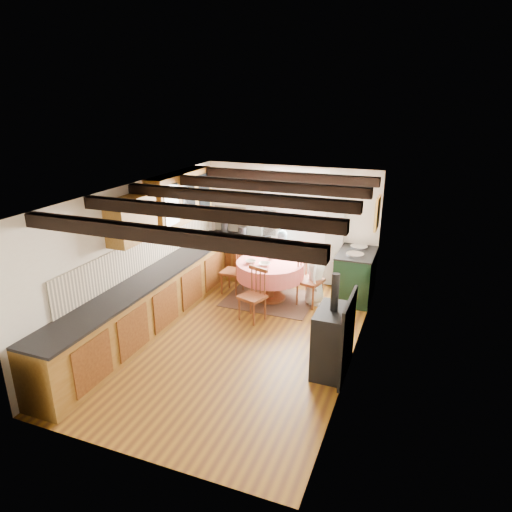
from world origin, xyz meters
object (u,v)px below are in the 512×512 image
at_px(chair_left, 232,270).
at_px(cup, 271,256).
at_px(chair_near, 252,295).
at_px(child_far, 282,258).
at_px(aga_range, 355,275).
at_px(chair_right, 310,279).
at_px(dining_table, 270,281).
at_px(cast_iron_stove, 333,324).
at_px(child_right, 315,275).

height_order(chair_left, cup, chair_left).
xyz_separation_m(chair_near, child_far, (0.00, 1.62, 0.13)).
height_order(chair_left, aga_range, aga_range).
height_order(chair_right, child_far, child_far).
relative_size(chair_left, child_far, 0.79).
relative_size(dining_table, cup, 12.07).
xyz_separation_m(cast_iron_stove, child_far, (-1.61, 2.68, -0.14)).
xyz_separation_m(child_right, cup, (-0.88, 0.03, 0.24)).
distance_m(chair_near, child_right, 1.35).
xyz_separation_m(child_far, child_right, (0.84, -0.57, -0.03)).
relative_size(chair_left, child_right, 0.83).
height_order(child_right, cup, child_right).
height_order(chair_right, cast_iron_stove, cast_iron_stove).
xyz_separation_m(chair_right, child_right, (0.07, 0.09, 0.06)).
relative_size(chair_right, child_far, 0.85).
height_order(aga_range, cup, aga_range).
relative_size(child_far, child_right, 1.05).
relative_size(cast_iron_stove, child_right, 1.30).
distance_m(aga_range, child_far, 1.51).
bearing_deg(child_right, cast_iron_stove, -164.85).
distance_m(dining_table, cup, 0.47).
bearing_deg(chair_near, chair_right, 69.94).
bearing_deg(cup, chair_left, -170.60).
distance_m(child_right, cup, 0.91).
bearing_deg(chair_near, chair_left, 148.58).
xyz_separation_m(chair_near, chair_right, (0.77, 0.96, 0.04)).
bearing_deg(aga_range, cast_iron_stove, -87.57).
distance_m(dining_table, child_far, 0.75).
xyz_separation_m(dining_table, chair_near, (-0.01, -0.90, 0.09)).
bearing_deg(aga_range, cup, -163.39).
bearing_deg(child_far, aga_range, 172.14).
height_order(dining_table, chair_near, chair_near).
xyz_separation_m(aga_range, cup, (-1.54, -0.46, 0.33)).
xyz_separation_m(aga_range, cast_iron_stove, (0.11, -2.60, 0.26)).
bearing_deg(dining_table, cast_iron_stove, -50.70).
bearing_deg(chair_near, child_far, 108.60).
distance_m(chair_near, aga_range, 2.15).
relative_size(dining_table, chair_left, 1.34).
bearing_deg(cast_iron_stove, child_far, 121.02).
relative_size(dining_table, child_right, 1.11).
bearing_deg(cup, child_far, 85.77).
height_order(chair_left, cast_iron_stove, cast_iron_stove).
height_order(chair_near, chair_left, chair_left).
relative_size(aga_range, child_right, 0.91).
xyz_separation_m(dining_table, child_right, (0.83, 0.15, 0.19)).
relative_size(aga_range, cast_iron_stove, 0.70).
bearing_deg(chair_right, chair_near, 155.59).
relative_size(dining_table, child_far, 1.06).
xyz_separation_m(aga_range, child_right, (-0.66, -0.49, 0.09)).
bearing_deg(chair_near, cup, 110.69).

